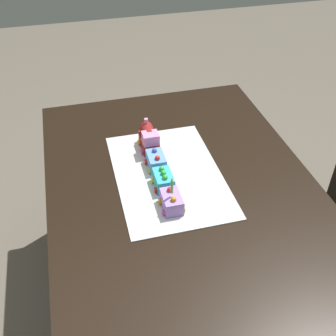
{
  "coord_description": "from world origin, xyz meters",
  "views": [
    {
      "loc": [
        1.11,
        -0.34,
        1.76
      ],
      "look_at": [
        -0.07,
        -0.04,
        0.77
      ],
      "focal_mm": 44.18,
      "sensor_mm": 36.0,
      "label": 1
    }
  ],
  "objects_px": {
    "dining_table": "(182,205)",
    "cake_car_gondola_lavender": "(172,201)",
    "cake_locomotive": "(149,139)",
    "cake_car_tanker_turquoise": "(163,180)",
    "cake_car_hopper_sky_blue": "(156,161)",
    "birthday_candle": "(172,186)"
  },
  "relations": [
    {
      "from": "cake_locomotive",
      "to": "cake_car_hopper_sky_blue",
      "type": "bearing_deg",
      "value": -0.0
    },
    {
      "from": "cake_car_tanker_turquoise",
      "to": "cake_car_hopper_sky_blue",
      "type": "bearing_deg",
      "value": 180.0
    },
    {
      "from": "dining_table",
      "to": "cake_car_gondola_lavender",
      "type": "bearing_deg",
      "value": -33.1
    },
    {
      "from": "cake_car_hopper_sky_blue",
      "to": "cake_car_tanker_turquoise",
      "type": "xyz_separation_m",
      "value": [
        0.12,
        0.0,
        0.0
      ]
    },
    {
      "from": "dining_table",
      "to": "cake_locomotive",
      "type": "xyz_separation_m",
      "value": [
        -0.25,
        -0.07,
        0.16
      ]
    },
    {
      "from": "dining_table",
      "to": "cake_car_gondola_lavender",
      "type": "distance_m",
      "value": 0.19
    },
    {
      "from": "cake_car_tanker_turquoise",
      "to": "cake_car_gondola_lavender",
      "type": "distance_m",
      "value": 0.12
    },
    {
      "from": "cake_car_hopper_sky_blue",
      "to": "cake_car_tanker_turquoise",
      "type": "bearing_deg",
      "value": 0.0
    },
    {
      "from": "cake_car_hopper_sky_blue",
      "to": "cake_car_gondola_lavender",
      "type": "distance_m",
      "value": 0.24
    },
    {
      "from": "dining_table",
      "to": "cake_car_hopper_sky_blue",
      "type": "height_order",
      "value": "cake_car_hopper_sky_blue"
    },
    {
      "from": "cake_locomotive",
      "to": "cake_car_tanker_turquoise",
      "type": "height_order",
      "value": "cake_locomotive"
    },
    {
      "from": "birthday_candle",
      "to": "cake_car_hopper_sky_blue",
      "type": "bearing_deg",
      "value": -180.0
    },
    {
      "from": "cake_car_tanker_turquoise",
      "to": "dining_table",
      "type": "bearing_deg",
      "value": 84.18
    },
    {
      "from": "dining_table",
      "to": "cake_locomotive",
      "type": "height_order",
      "value": "cake_locomotive"
    },
    {
      "from": "birthday_candle",
      "to": "dining_table",
      "type": "bearing_deg",
      "value": 147.41
    },
    {
      "from": "cake_locomotive",
      "to": "birthday_candle",
      "type": "relative_size",
      "value": 2.09
    },
    {
      "from": "cake_car_tanker_turquoise",
      "to": "cake_locomotive",
      "type": "bearing_deg",
      "value": 180.0
    },
    {
      "from": "cake_locomotive",
      "to": "cake_car_tanker_turquoise",
      "type": "relative_size",
      "value": 1.4
    },
    {
      "from": "cake_car_hopper_sky_blue",
      "to": "birthday_candle",
      "type": "distance_m",
      "value": 0.25
    },
    {
      "from": "cake_locomotive",
      "to": "cake_car_tanker_turquoise",
      "type": "xyz_separation_m",
      "value": [
        0.25,
        -0.0,
        -0.02
      ]
    },
    {
      "from": "dining_table",
      "to": "cake_car_tanker_turquoise",
      "type": "relative_size",
      "value": 14.0
    },
    {
      "from": "cake_car_tanker_turquoise",
      "to": "birthday_candle",
      "type": "height_order",
      "value": "birthday_candle"
    }
  ]
}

